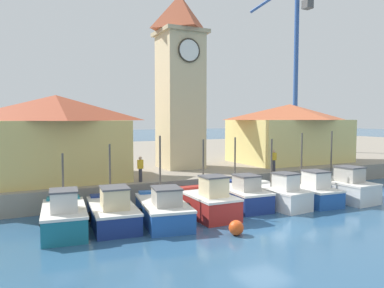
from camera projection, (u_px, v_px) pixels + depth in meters
The scene contains 17 objects.
ground_plane at pixel (263, 228), 18.26m from camera, with size 300.00×300.00×0.00m, color #2D567A.
quay_wharf at pixel (115, 159), 42.69m from camera, with size 120.00×40.00×1.30m, color gray.
fishing_boat_far_left at pixel (64, 217), 17.51m from camera, with size 2.47×4.54×3.68m.
fishing_boat_left_outer at pixel (112, 212), 18.65m from camera, with size 2.58×4.97×4.04m.
fishing_boat_left_inner at pixel (163, 209), 19.20m from camera, with size 2.96×5.27×4.44m.
fishing_boat_mid_left at pixel (208, 202), 20.35m from camera, with size 2.18×4.12×4.18m.
fishing_boat_center at pixel (240, 195), 22.59m from camera, with size 2.30×4.78×4.18m.
fishing_boat_mid_right at pixel (277, 195), 22.57m from camera, with size 2.24×4.27×4.09m.
fishing_boat_right_inner at pixel (308, 191), 23.79m from camera, with size 2.32×4.88×4.41m.
fishing_boat_right_outer at pixel (339, 187), 24.66m from camera, with size 2.32×5.08×4.50m.
clock_tower at pixel (180, 77), 30.14m from camera, with size 3.65×3.65×15.47m.
warehouse_left at pixel (57, 136), 24.64m from camera, with size 8.71×7.17×5.56m.
warehouse_right at pixel (290, 132), 34.82m from camera, with size 10.41×6.99×5.33m.
port_crane_near at pixel (295, 85), 46.22m from camera, with size 4.56×6.90×20.80m.
mooring_buoy at pixel (236, 228), 17.11m from camera, with size 0.69×0.69×0.69m, color #E54C19.
dock_worker_near_tower at pixel (274, 160), 28.50m from camera, with size 0.34×0.22×1.62m.
dock_worker_along_quay at pixel (140, 169), 23.77m from camera, with size 0.34×0.22×1.62m.
Camera 1 is at (-11.13, -14.48, 5.37)m, focal length 35.00 mm.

